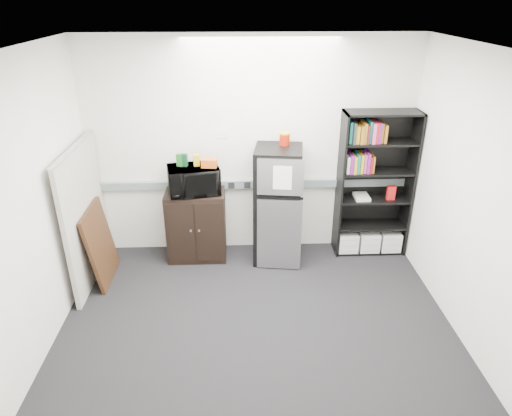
{
  "coord_description": "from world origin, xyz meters",
  "views": [
    {
      "loc": [
        -0.16,
        -3.6,
        3.1
      ],
      "look_at": [
        0.03,
        0.9,
        0.96
      ],
      "focal_mm": 32.0,
      "sensor_mm": 36.0,
      "label": 1
    }
  ],
  "objects_px": {
    "bookshelf": "(374,186)",
    "cubicle_partition": "(85,216)",
    "cabinet": "(197,225)",
    "microwave": "(194,180)",
    "refrigerator": "(278,206)"
  },
  "relations": [
    {
      "from": "cabinet",
      "to": "bookshelf",
      "type": "bearing_deg",
      "value": 1.66
    },
    {
      "from": "bookshelf",
      "to": "cubicle_partition",
      "type": "relative_size",
      "value": 1.14
    },
    {
      "from": "cabinet",
      "to": "refrigerator",
      "type": "xyz_separation_m",
      "value": [
        1.01,
        -0.08,
        0.28
      ]
    },
    {
      "from": "microwave",
      "to": "refrigerator",
      "type": "bearing_deg",
      "value": -15.64
    },
    {
      "from": "refrigerator",
      "to": "cubicle_partition",
      "type": "bearing_deg",
      "value": -163.37
    },
    {
      "from": "bookshelf",
      "to": "cubicle_partition",
      "type": "bearing_deg",
      "value": -171.94
    },
    {
      "from": "cubicle_partition",
      "to": "refrigerator",
      "type": "xyz_separation_m",
      "value": [
        2.21,
        0.34,
        -0.08
      ]
    },
    {
      "from": "bookshelf",
      "to": "cabinet",
      "type": "xyz_separation_m",
      "value": [
        -2.23,
        -0.06,
        -0.46
      ]
    },
    {
      "from": "bookshelf",
      "to": "microwave",
      "type": "bearing_deg",
      "value": -177.93
    },
    {
      "from": "cubicle_partition",
      "to": "refrigerator",
      "type": "distance_m",
      "value": 2.24
    },
    {
      "from": "bookshelf",
      "to": "refrigerator",
      "type": "relative_size",
      "value": 1.26
    },
    {
      "from": "bookshelf",
      "to": "refrigerator",
      "type": "bearing_deg",
      "value": -173.23
    },
    {
      "from": "refrigerator",
      "to": "bookshelf",
      "type": "bearing_deg",
      "value": 14.65
    },
    {
      "from": "bookshelf",
      "to": "microwave",
      "type": "relative_size",
      "value": 3.1
    },
    {
      "from": "cabinet",
      "to": "microwave",
      "type": "xyz_separation_m",
      "value": [
        0.0,
        -0.02,
        0.62
      ]
    }
  ]
}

